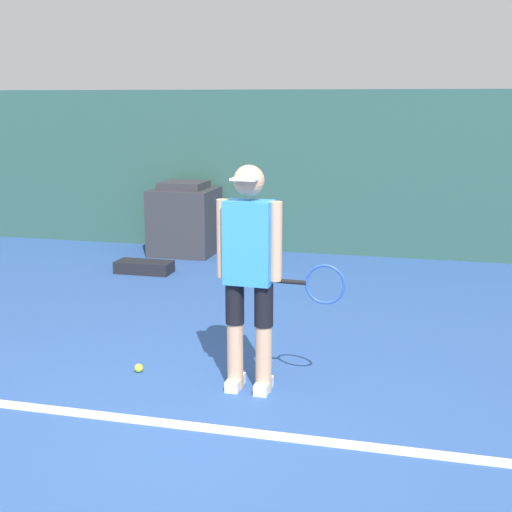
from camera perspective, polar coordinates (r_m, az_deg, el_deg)
name	(u,v)px	position (r m, az deg, el deg)	size (l,w,h in m)	color
ground_plane	(176,441)	(4.69, -6.41, -14.46)	(24.00, 24.00, 0.00)	#2D5193
back_wall	(323,173)	(9.83, 5.42, 6.62)	(24.00, 0.10, 2.23)	#2D564C
court_baseline	(187,426)	(4.85, -5.54, -13.36)	(21.60, 0.10, 0.01)	white
tennis_player	(251,268)	(5.10, -0.44, -0.99)	(0.94, 0.29, 1.67)	tan
tennis_ball	(139,368)	(5.77, -9.36, -8.84)	(0.07, 0.07, 0.07)	#D1E533
covered_chair	(185,220)	(9.90, -5.74, 2.92)	(0.85, 0.80, 1.00)	#333338
equipment_bag	(144,267)	(8.93, -8.94, -0.88)	(0.70, 0.32, 0.15)	black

